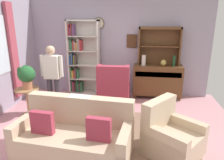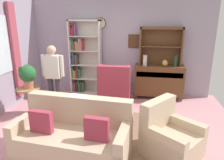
{
  "view_description": "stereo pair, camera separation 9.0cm",
  "coord_description": "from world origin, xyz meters",
  "views": [
    {
      "loc": [
        0.68,
        -3.73,
        2.13
      ],
      "look_at": [
        0.1,
        0.2,
        0.95
      ],
      "focal_mm": 33.34,
      "sensor_mm": 36.0,
      "label": 1
    },
    {
      "loc": [
        0.77,
        -3.72,
        2.13
      ],
      "look_at": [
        0.1,
        0.2,
        0.95
      ],
      "focal_mm": 33.34,
      "sensor_mm": 36.0,
      "label": 2
    }
  ],
  "objects": [
    {
      "name": "armchair_floral",
      "position": [
        1.19,
        -0.68,
        0.29
      ],
      "size": [
        1.07,
        1.07,
        0.88
      ],
      "color": "#C6AD8E",
      "rests_on": "ground_plane"
    },
    {
      "name": "sideboard_hutch",
      "position": [
        1.11,
        1.97,
        1.56
      ],
      "size": [
        1.1,
        0.26,
        1.0
      ],
      "color": "brown",
      "rests_on": "sideboard"
    },
    {
      "name": "couch_floral",
      "position": [
        -0.33,
        -0.92,
        0.31
      ],
      "size": [
        1.86,
        0.99,
        0.9
      ],
      "color": "#C6AD8E",
      "rests_on": "ground_plane"
    },
    {
      "name": "vase_round",
      "position": [
        1.24,
        1.79,
        1.01
      ],
      "size": [
        0.15,
        0.15,
        0.17
      ],
      "primitive_type": "ellipsoid",
      "color": "tan",
      "rests_on": "sideboard"
    },
    {
      "name": "potted_plant_large",
      "position": [
        -1.8,
        0.3,
        0.95
      ],
      "size": [
        0.37,
        0.37,
        0.52
      ],
      "color": "#AD6B4C",
      "rests_on": "plant_stand"
    },
    {
      "name": "bottle_wine",
      "position": [
        1.5,
        1.77,
        1.06
      ],
      "size": [
        0.07,
        0.07,
        0.29
      ],
      "primitive_type": "cylinder",
      "color": "#194223",
      "rests_on": "sideboard"
    },
    {
      "name": "area_rug",
      "position": [
        0.2,
        -0.3,
        0.0
      ],
      "size": [
        2.97,
        2.16,
        0.01
      ],
      "primitive_type": "cube",
      "color": "#846651",
      "rests_on": "ground_plane"
    },
    {
      "name": "person_reading",
      "position": [
        -1.33,
        0.59,
        0.91
      ],
      "size": [
        0.52,
        0.21,
        1.56
      ],
      "color": "#38333D",
      "rests_on": "ground_plane"
    },
    {
      "name": "wingback_chair",
      "position": [
        -0.01,
        1.23,
        0.38
      ],
      "size": [
        0.8,
        0.82,
        1.05
      ],
      "color": "#A33347",
      "rests_on": "ground_plane"
    },
    {
      "name": "coffee_table",
      "position": [
        -0.14,
        0.03,
        0.35
      ],
      "size": [
        0.8,
        0.5,
        0.42
      ],
      "color": "brown",
      "rests_on": "ground_plane"
    },
    {
      "name": "sideboard",
      "position": [
        1.11,
        1.86,
        0.51
      ],
      "size": [
        1.3,
        0.45,
        0.92
      ],
      "color": "brown",
      "rests_on": "ground_plane"
    },
    {
      "name": "vase_tall",
      "position": [
        0.72,
        1.78,
        1.06
      ],
      "size": [
        0.11,
        0.11,
        0.28
      ],
      "primitive_type": "cylinder",
      "color": "beige",
      "rests_on": "sideboard"
    },
    {
      "name": "bookshelf",
      "position": [
        -1.04,
        1.94,
        1.01
      ],
      "size": [
        0.9,
        0.3,
        2.1
      ],
      "color": "silver",
      "rests_on": "ground_plane"
    },
    {
      "name": "ground_plane",
      "position": [
        0.0,
        0.0,
        -0.01
      ],
      "size": [
        5.4,
        4.6,
        0.02
      ],
      "primitive_type": "cube",
      "color": "#C68C93"
    },
    {
      "name": "book_stack",
      "position": [
        -0.04,
        0.0,
        0.46
      ],
      "size": [
        0.18,
        0.15,
        0.08
      ],
      "color": "gold",
      "rests_on": "coffee_table"
    },
    {
      "name": "wall_back",
      "position": [
        -0.0,
        2.13,
        1.4
      ],
      "size": [
        5.0,
        0.09,
        2.8
      ],
      "color": "#A399AD",
      "rests_on": "ground_plane"
    },
    {
      "name": "plant_stand",
      "position": [
        -1.81,
        0.27,
        0.4
      ],
      "size": [
        0.52,
        0.52,
        0.64
      ],
      "color": "#997047",
      "rests_on": "ground_plane"
    }
  ]
}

